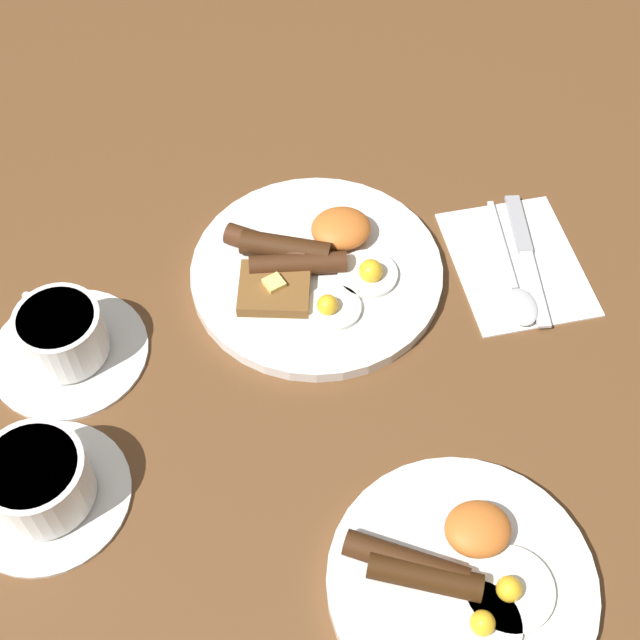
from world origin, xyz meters
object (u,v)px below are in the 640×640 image
at_px(knife, 525,251).
at_px(spoon, 517,294).
at_px(teacup_near, 63,339).
at_px(breakfast_plate_near, 314,268).
at_px(breakfast_plate_far, 460,579).
at_px(teacup_far, 39,484).

height_order(knife, spoon, spoon).
bearing_deg(spoon, teacup_near, -87.08).
relative_size(breakfast_plate_near, breakfast_plate_far, 1.17).
xyz_separation_m(teacup_near, spoon, (-0.49, 0.02, -0.02)).
bearing_deg(breakfast_plate_near, spoon, 160.26).
relative_size(teacup_near, knife, 0.87).
distance_m(breakfast_plate_far, spoon, 0.34).
xyz_separation_m(breakfast_plate_near, knife, (-0.25, 0.02, -0.01)).
distance_m(teacup_near, knife, 0.53).
xyz_separation_m(breakfast_plate_near, spoon, (-0.21, 0.08, -0.00)).
xyz_separation_m(breakfast_plate_far, teacup_far, (0.36, -0.16, 0.02)).
bearing_deg(teacup_far, spoon, -164.78).
bearing_deg(spoon, breakfast_plate_far, -21.76).
relative_size(breakfast_plate_far, spoon, 1.31).
height_order(breakfast_plate_far, spoon, breakfast_plate_far).
bearing_deg(teacup_near, breakfast_plate_near, -168.96).
distance_m(breakfast_plate_far, knife, 0.40).
height_order(breakfast_plate_near, teacup_near, teacup_near).
bearing_deg(spoon, teacup_far, -69.21).
height_order(teacup_near, teacup_far, same).
xyz_separation_m(knife, spoon, (0.03, 0.06, 0.00)).
bearing_deg(teacup_near, breakfast_plate_far, 136.29).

